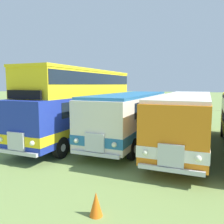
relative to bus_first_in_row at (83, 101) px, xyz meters
name	(u,v)px	position (x,y,z in m)	size (l,w,h in m)	color
bus_first_in_row	(83,101)	(0.00, 0.00, 0.00)	(2.65, 11.59, 4.49)	#1E339E
bus_second_in_row	(131,114)	(3.25, 0.19, -0.73)	(2.63, 9.93, 2.99)	silver
bus_third_in_row	(186,116)	(6.50, 0.40, -0.72)	(2.63, 11.55, 2.99)	orange
cone_near_end	(96,204)	(4.94, -8.06, -2.14)	(0.36, 0.36, 0.67)	orange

